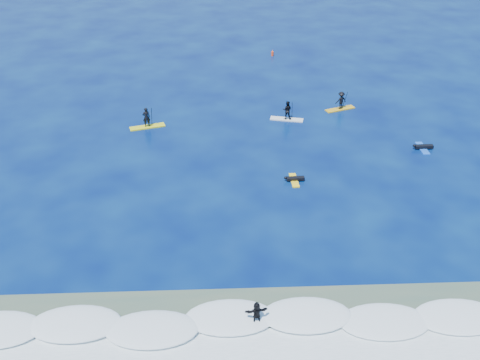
{
  "coord_description": "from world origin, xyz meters",
  "views": [
    {
      "loc": [
        -3.29,
        -29.79,
        21.05
      ],
      "look_at": [
        -1.97,
        3.11,
        0.6
      ],
      "focal_mm": 40.0,
      "sensor_mm": 36.0,
      "label": 1
    }
  ],
  "objects_px": {
    "sup_paddler_left": "(147,120)",
    "sup_paddler_right": "(341,102)",
    "prone_paddler_far": "(423,147)",
    "sup_paddler_center": "(287,112)",
    "prone_paddler_near": "(294,179)",
    "wave_surfer": "(257,314)",
    "marker_buoy": "(272,53)"
  },
  "relations": [
    {
      "from": "sup_paddler_left",
      "to": "sup_paddler_right",
      "type": "xyz_separation_m",
      "value": [
        17.88,
        3.11,
        0.12
      ]
    },
    {
      "from": "prone_paddler_far",
      "to": "sup_paddler_center",
      "type": "bearing_deg",
      "value": 59.86
    },
    {
      "from": "sup_paddler_center",
      "to": "sup_paddler_right",
      "type": "xyz_separation_m",
      "value": [
        5.32,
        2.06,
        0.01
      ]
    },
    {
      "from": "prone_paddler_near",
      "to": "wave_surfer",
      "type": "relative_size",
      "value": 0.99
    },
    {
      "from": "prone_paddler_far",
      "to": "wave_surfer",
      "type": "xyz_separation_m",
      "value": [
        -14.97,
        -18.57,
        0.64
      ]
    },
    {
      "from": "prone_paddler_far",
      "to": "marker_buoy",
      "type": "xyz_separation_m",
      "value": [
        -10.25,
        23.71,
        0.18
      ]
    },
    {
      "from": "sup_paddler_center",
      "to": "sup_paddler_right",
      "type": "height_order",
      "value": "sup_paddler_center"
    },
    {
      "from": "sup_paddler_left",
      "to": "prone_paddler_near",
      "type": "distance_m",
      "value": 15.25
    },
    {
      "from": "prone_paddler_far",
      "to": "marker_buoy",
      "type": "bearing_deg",
      "value": 22.86
    },
    {
      "from": "sup_paddler_center",
      "to": "prone_paddler_far",
      "type": "bearing_deg",
      "value": -16.29
    },
    {
      "from": "prone_paddler_near",
      "to": "marker_buoy",
      "type": "distance_m",
      "value": 28.28
    },
    {
      "from": "prone_paddler_near",
      "to": "marker_buoy",
      "type": "xyz_separation_m",
      "value": [
        0.96,
        28.26,
        0.19
      ]
    },
    {
      "from": "prone_paddler_far",
      "to": "sup_paddler_left",
      "type": "bearing_deg",
      "value": 77.39
    },
    {
      "from": "sup_paddler_left",
      "to": "sup_paddler_right",
      "type": "relative_size",
      "value": 1.07
    },
    {
      "from": "sup_paddler_left",
      "to": "marker_buoy",
      "type": "xyz_separation_m",
      "value": [
        12.87,
        18.76,
        -0.35
      ]
    },
    {
      "from": "prone_paddler_far",
      "to": "wave_surfer",
      "type": "bearing_deg",
      "value": 140.61
    },
    {
      "from": "wave_surfer",
      "to": "marker_buoy",
      "type": "relative_size",
      "value": 2.63
    },
    {
      "from": "sup_paddler_center",
      "to": "prone_paddler_far",
      "type": "relative_size",
      "value": 1.43
    },
    {
      "from": "prone_paddler_near",
      "to": "prone_paddler_far",
      "type": "bearing_deg",
      "value": -70.06
    },
    {
      "from": "wave_surfer",
      "to": "marker_buoy",
      "type": "distance_m",
      "value": 42.55
    },
    {
      "from": "prone_paddler_near",
      "to": "wave_surfer",
      "type": "distance_m",
      "value": 14.53
    },
    {
      "from": "prone_paddler_far",
      "to": "marker_buoy",
      "type": "height_order",
      "value": "marker_buoy"
    },
    {
      "from": "sup_paddler_center",
      "to": "marker_buoy",
      "type": "distance_m",
      "value": 17.71
    },
    {
      "from": "sup_paddler_left",
      "to": "prone_paddler_far",
      "type": "distance_m",
      "value": 23.65
    },
    {
      "from": "sup_paddler_left",
      "to": "marker_buoy",
      "type": "distance_m",
      "value": 22.75
    },
    {
      "from": "wave_surfer",
      "to": "prone_paddler_near",
      "type": "bearing_deg",
      "value": 65.54
    },
    {
      "from": "sup_paddler_right",
      "to": "marker_buoy",
      "type": "relative_size",
      "value": 3.96
    },
    {
      "from": "sup_paddler_right",
      "to": "sup_paddler_left",
      "type": "bearing_deg",
      "value": 168.83
    },
    {
      "from": "sup_paddler_center",
      "to": "prone_paddler_near",
      "type": "height_order",
      "value": "sup_paddler_center"
    },
    {
      "from": "sup_paddler_center",
      "to": "wave_surfer",
      "type": "relative_size",
      "value": 1.56
    },
    {
      "from": "sup_paddler_left",
      "to": "prone_paddler_far",
      "type": "bearing_deg",
      "value": -28.34
    },
    {
      "from": "sup_paddler_left",
      "to": "prone_paddler_near",
      "type": "bearing_deg",
      "value": -54.82
    }
  ]
}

